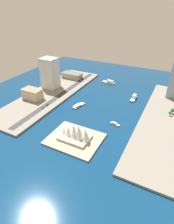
# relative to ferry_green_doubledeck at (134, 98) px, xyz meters

# --- Properties ---
(ground_plane) EXTENTS (440.00, 440.00, 0.00)m
(ground_plane) POSITION_rel_ferry_green_doubledeck_xyz_m (37.38, 45.00, -2.59)
(ground_plane) COLOR navy
(quay_west) EXTENTS (70.00, 240.00, 2.79)m
(quay_west) POSITION_rel_ferry_green_doubledeck_xyz_m (-59.19, 45.00, -1.20)
(quay_west) COLOR gray
(quay_west) RESTS_ON ground_plane
(quay_east) EXTENTS (70.00, 240.00, 2.79)m
(quay_east) POSITION_rel_ferry_green_doubledeck_xyz_m (133.95, 45.00, -1.20)
(quay_east) COLOR gray
(quay_east) RESTS_ON ground_plane
(peninsula_point) EXTENTS (61.90, 50.58, 2.00)m
(peninsula_point) POSITION_rel_ferry_green_doubledeck_xyz_m (34.52, 135.42, -1.59)
(peninsula_point) COLOR #A89E89
(peninsula_point) RESTS_ON ground_plane
(road_strip) EXTENTS (9.25, 228.00, 0.15)m
(road_strip) POSITION_rel_ferry_green_doubledeck_xyz_m (114.66, 45.00, 0.28)
(road_strip) COLOR #38383D
(road_strip) RESTS_ON quay_east
(ferry_green_doubledeck) EXTENTS (7.06, 23.96, 7.27)m
(ferry_green_doubledeck) POSITION_rel_ferry_green_doubledeck_xyz_m (0.00, 0.00, 0.00)
(ferry_green_doubledeck) COLOR #2D8C4C
(ferry_green_doubledeck) RESTS_ON ground_plane
(water_taxi_orange) EXTENTS (15.00, 6.26, 3.61)m
(water_taxi_orange) POSITION_rel_ferry_green_doubledeck_xyz_m (2.49, 84.66, -1.28)
(water_taxi_orange) COLOR orange
(water_taxi_orange) RESTS_ON ground_plane
(ferry_yellow_fast) EXTENTS (27.18, 11.39, 6.62)m
(ferry_yellow_fast) POSITION_rel_ferry_green_doubledeck_xyz_m (62.28, -45.40, -0.13)
(ferry_yellow_fast) COLOR yellow
(ferry_yellow_fast) RESTS_ON ground_plane
(barge_flat_brown) EXTENTS (12.57, 24.67, 3.71)m
(barge_flat_brown) POSITION_rel_ferry_green_doubledeck_xyz_m (70.38, 63.51, -1.19)
(barge_flat_brown) COLOR brown
(barge_flat_brown) RESTS_ON ground_plane
(office_block_beige) EXTENTS (32.32, 19.37, 16.73)m
(office_block_beige) POSITION_rel_ferry_green_doubledeck_xyz_m (147.42, 79.32, 8.60)
(office_block_beige) COLOR #C6B793
(office_block_beige) RESTS_ON quay_east
(hotel_broad_white) EXTENTS (28.95, 24.85, 53.69)m
(hotel_broad_white) POSITION_rel_ferry_green_doubledeck_xyz_m (149.53, 26.68, 27.08)
(hotel_broad_white) COLOR silver
(hotel_broad_white) RESTS_ON quay_east
(carpark_squat_concrete) EXTENTS (41.63, 20.82, 10.84)m
(carpark_squat_concrete) POSITION_rel_ferry_green_doubledeck_xyz_m (139.00, -30.80, 5.65)
(carpark_squat_concrete) COLOR gray
(carpark_squat_concrete) RESTS_ON quay_east
(pickup_red) EXTENTS (2.02, 5.07, 1.50)m
(pickup_red) POSITION_rel_ferry_green_doubledeck_xyz_m (117.25, 43.07, 1.10)
(pickup_red) COLOR black
(pickup_red) RESTS_ON road_strip
(sedan_silver) EXTENTS (2.00, 4.51, 1.63)m
(sedan_silver) POSITION_rel_ferry_green_doubledeck_xyz_m (112.90, 97.13, 1.14)
(sedan_silver) COLOR black
(sedan_silver) RESTS_ON road_strip
(hatchback_blue) EXTENTS (2.13, 4.38, 1.70)m
(hatchback_blue) POSITION_rel_ferry_green_doubledeck_xyz_m (112.70, -21.24, 1.18)
(hatchback_blue) COLOR black
(hatchback_blue) RESTS_ON road_strip
(suv_black) EXTENTS (2.13, 4.73, 1.39)m
(suv_black) POSITION_rel_ferry_green_doubledeck_xyz_m (112.30, 86.99, 1.05)
(suv_black) COLOR black
(suv_black) RESTS_ON road_strip
(traffic_light_waterfront) EXTENTS (0.36, 0.36, 6.50)m
(traffic_light_waterfront) POSITION_rel_ferry_green_doubledeck_xyz_m (109.22, 25.17, 4.54)
(traffic_light_waterfront) COLOR black
(traffic_light_waterfront) RESTS_ON quay_east
(opera_landmark) EXTENTS (38.56, 25.00, 20.06)m
(opera_landmark) POSITION_rel_ferry_green_doubledeck_xyz_m (33.65, 135.42, 6.89)
(opera_landmark) COLOR #BCAD93
(opera_landmark) RESTS_ON peninsula_point
(park_tree_cluster) EXTENTS (7.39, 12.23, 8.45)m
(park_tree_cluster) POSITION_rel_ferry_green_doubledeck_xyz_m (-61.00, 26.26, 5.45)
(park_tree_cluster) COLOR brown
(park_tree_cluster) RESTS_ON quay_west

